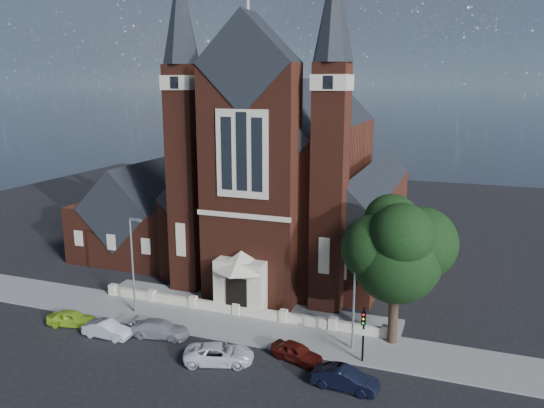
{
  "coord_description": "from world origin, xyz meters",
  "views": [
    {
      "loc": [
        16.43,
        -30.16,
        18.38
      ],
      "look_at": [
        1.03,
        12.0,
        8.21
      ],
      "focal_mm": 35.0,
      "sensor_mm": 36.0,
      "label": 1
    }
  ],
  "objects_px": {
    "church": "(298,182)",
    "street_tree": "(398,253)",
    "street_lamp_left": "(133,260)",
    "car_silver_a": "(107,329)",
    "car_white_suv": "(219,354)",
    "car_dark_red": "(297,352)",
    "traffic_signal": "(363,328)",
    "parish_hall": "(145,218)",
    "street_lamp_right": "(356,289)",
    "car_lime_van": "(71,318)",
    "car_silver_b": "(160,329)",
    "car_navy": "(345,379)"
  },
  "relations": [
    {
      "from": "car_navy",
      "to": "street_tree",
      "type": "bearing_deg",
      "value": -12.19
    },
    {
      "from": "parish_hall",
      "to": "car_dark_red",
      "type": "xyz_separation_m",
      "value": [
        22.75,
        -16.76,
        -3.38
      ]
    },
    {
      "from": "church",
      "to": "street_lamp_right",
      "type": "height_order",
      "value": "church"
    },
    {
      "from": "street_tree",
      "to": "traffic_signal",
      "type": "bearing_deg",
      "value": -115.95
    },
    {
      "from": "car_silver_a",
      "to": "car_white_suv",
      "type": "bearing_deg",
      "value": -93.27
    },
    {
      "from": "parish_hall",
      "to": "car_dark_red",
      "type": "distance_m",
      "value": 28.46
    },
    {
      "from": "parish_hall",
      "to": "car_lime_van",
      "type": "xyz_separation_m",
      "value": [
        4.66,
        -17.65,
        -3.39
      ]
    },
    {
      "from": "car_silver_b",
      "to": "car_dark_red",
      "type": "distance_m",
      "value": 10.58
    },
    {
      "from": "car_white_suv",
      "to": "car_dark_red",
      "type": "distance_m",
      "value": 5.25
    },
    {
      "from": "traffic_signal",
      "to": "car_silver_b",
      "type": "relative_size",
      "value": 0.92
    },
    {
      "from": "church",
      "to": "car_lime_van",
      "type": "relative_size",
      "value": 9.53
    },
    {
      "from": "car_lime_van",
      "to": "car_white_suv",
      "type": "xyz_separation_m",
      "value": [
        13.26,
        -1.18,
        0.03
      ]
    },
    {
      "from": "church",
      "to": "street_tree",
      "type": "distance_m",
      "value": 21.38
    },
    {
      "from": "street_tree",
      "to": "car_lime_van",
      "type": "distance_m",
      "value": 25.34
    },
    {
      "from": "street_tree",
      "to": "traffic_signal",
      "type": "height_order",
      "value": "street_tree"
    },
    {
      "from": "street_tree",
      "to": "street_lamp_right",
      "type": "distance_m",
      "value": 3.84
    },
    {
      "from": "street_tree",
      "to": "car_navy",
      "type": "xyz_separation_m",
      "value": [
        -2.02,
        -6.7,
        -6.28
      ]
    },
    {
      "from": "street_lamp_left",
      "to": "car_silver_a",
      "type": "xyz_separation_m",
      "value": [
        0.42,
        -4.31,
        -3.98
      ]
    },
    {
      "from": "church",
      "to": "car_silver_a",
      "type": "height_order",
      "value": "church"
    },
    {
      "from": "car_silver_b",
      "to": "car_navy",
      "type": "height_order",
      "value": "car_navy"
    },
    {
      "from": "car_silver_a",
      "to": "car_dark_red",
      "type": "xyz_separation_m",
      "value": [
        14.23,
        1.55,
        0.01
      ]
    },
    {
      "from": "church",
      "to": "car_silver_a",
      "type": "relative_size",
      "value": 9.34
    },
    {
      "from": "street_tree",
      "to": "car_silver_b",
      "type": "xyz_separation_m",
      "value": [
        -16.43,
        -4.62,
        -6.33
      ]
    },
    {
      "from": "parish_hall",
      "to": "street_lamp_right",
      "type": "relative_size",
      "value": 1.51
    },
    {
      "from": "traffic_signal",
      "to": "car_dark_red",
      "type": "relative_size",
      "value": 1.08
    },
    {
      "from": "car_white_suv",
      "to": "car_lime_van",
      "type": "bearing_deg",
      "value": 66.63
    },
    {
      "from": "car_silver_a",
      "to": "car_silver_b",
      "type": "relative_size",
      "value": 0.86
    },
    {
      "from": "church",
      "to": "street_tree",
      "type": "bearing_deg",
      "value": -53.83
    },
    {
      "from": "parish_hall",
      "to": "car_white_suv",
      "type": "bearing_deg",
      "value": -46.43
    },
    {
      "from": "parish_hall",
      "to": "car_silver_a",
      "type": "distance_m",
      "value": 20.48
    },
    {
      "from": "street_tree",
      "to": "car_lime_van",
      "type": "height_order",
      "value": "street_tree"
    },
    {
      "from": "traffic_signal",
      "to": "car_silver_a",
      "type": "relative_size",
      "value": 1.07
    },
    {
      "from": "parish_hall",
      "to": "street_lamp_right",
      "type": "bearing_deg",
      "value": -28.22
    },
    {
      "from": "street_lamp_right",
      "to": "car_lime_van",
      "type": "distance_m",
      "value": 22.1
    },
    {
      "from": "church",
      "to": "street_lamp_left",
      "type": "xyz_separation_m",
      "value": [
        -7.91,
        -18.94,
        -3.59
      ]
    },
    {
      "from": "church",
      "to": "car_white_suv",
      "type": "xyz_separation_m",
      "value": [
        1.92,
        -23.78,
        -7.53
      ]
    },
    {
      "from": "car_silver_a",
      "to": "car_silver_b",
      "type": "height_order",
      "value": "car_silver_b"
    },
    {
      "from": "parish_hall",
      "to": "car_silver_b",
      "type": "xyz_separation_m",
      "value": [
        12.17,
        -16.91,
        -3.38
      ]
    },
    {
      "from": "car_silver_b",
      "to": "car_dark_red",
      "type": "relative_size",
      "value": 1.18
    },
    {
      "from": "street_lamp_right",
      "to": "car_white_suv",
      "type": "relative_size",
      "value": 1.72
    },
    {
      "from": "church",
      "to": "car_navy",
      "type": "bearing_deg",
      "value": -66.15
    },
    {
      "from": "church",
      "to": "street_lamp_left",
      "type": "distance_m",
      "value": 20.84
    },
    {
      "from": "church",
      "to": "car_dark_red",
      "type": "height_order",
      "value": "church"
    },
    {
      "from": "traffic_signal",
      "to": "car_white_suv",
      "type": "relative_size",
      "value": 0.85
    },
    {
      "from": "car_dark_red",
      "to": "church",
      "type": "bearing_deg",
      "value": 34.8
    },
    {
      "from": "traffic_signal",
      "to": "street_lamp_left",
      "type": "bearing_deg",
      "value": 175.24
    },
    {
      "from": "street_lamp_left",
      "to": "car_silver_a",
      "type": "bearing_deg",
      "value": -84.42
    },
    {
      "from": "car_lime_van",
      "to": "car_silver_b",
      "type": "distance_m",
      "value": 7.55
    },
    {
      "from": "street_lamp_right",
      "to": "car_silver_a",
      "type": "height_order",
      "value": "street_lamp_right"
    },
    {
      "from": "church",
      "to": "car_silver_b",
      "type": "distance_m",
      "value": 23.43
    }
  ]
}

